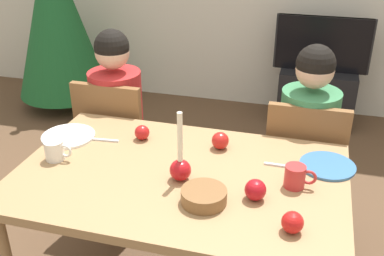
{
  "coord_description": "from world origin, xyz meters",
  "views": [
    {
      "loc": [
        0.49,
        -1.58,
        1.8
      ],
      "look_at": [
        0.0,
        0.2,
        0.87
      ],
      "focal_mm": 42.89,
      "sensor_mm": 36.0,
      "label": 1
    }
  ],
  "objects": [
    {
      "name": "plate_left",
      "position": [
        -0.62,
        0.17,
        0.76
      ],
      "size": [
        0.26,
        0.26,
        0.01
      ],
      "primitive_type": "cylinder",
      "color": "white",
      "rests_on": "dining_table"
    },
    {
      "name": "dining_table",
      "position": [
        0.0,
        0.0,
        0.67
      ],
      "size": [
        1.4,
        0.9,
        0.75
      ],
      "color": "#99754C",
      "rests_on": "ground"
    },
    {
      "name": "mug_right",
      "position": [
        0.48,
        0.03,
        0.8
      ],
      "size": [
        0.13,
        0.08,
        0.09
      ],
      "color": "#B72D2D",
      "rests_on": "dining_table"
    },
    {
      "name": "christmas_tree",
      "position": [
        -1.76,
        2.03,
        0.85
      ],
      "size": [
        0.83,
        0.83,
        1.63
      ],
      "color": "brown",
      "rests_on": "ground"
    },
    {
      "name": "mug_left",
      "position": [
        -0.57,
        -0.03,
        0.8
      ],
      "size": [
        0.13,
        0.08,
        0.09
      ],
      "color": "silver",
      "rests_on": "dining_table"
    },
    {
      "name": "apple_by_left_plate",
      "position": [
        -0.26,
        0.25,
        0.79
      ],
      "size": [
        0.07,
        0.07,
        0.07
      ],
      "primitive_type": "sphere",
      "color": "red",
      "rests_on": "dining_table"
    },
    {
      "name": "fork_left",
      "position": [
        -0.45,
        0.18,
        0.75
      ],
      "size": [
        0.18,
        0.03,
        0.01
      ],
      "primitive_type": "cube",
      "rotation": [
        0.0,
        0.0,
        0.1
      ],
      "color": "silver",
      "rests_on": "dining_table"
    },
    {
      "name": "apple_far_edge",
      "position": [
        0.12,
        0.26,
        0.79
      ],
      "size": [
        0.08,
        0.08,
        0.08
      ],
      "primitive_type": "sphere",
      "color": "red",
      "rests_on": "dining_table"
    },
    {
      "name": "apple_by_right_mug",
      "position": [
        0.49,
        -0.26,
        0.79
      ],
      "size": [
        0.08,
        0.08,
        0.08
      ],
      "primitive_type": "sphere",
      "color": "red",
      "rests_on": "dining_table"
    },
    {
      "name": "bowl_walnuts",
      "position": [
        0.15,
        -0.17,
        0.78
      ],
      "size": [
        0.18,
        0.18,
        0.06
      ],
      "primitive_type": "cylinder",
      "color": "brown",
      "rests_on": "dining_table"
    },
    {
      "name": "apple_near_candle",
      "position": [
        0.34,
        -0.1,
        0.79
      ],
      "size": [
        0.09,
        0.09,
        0.09
      ],
      "primitive_type": "sphere",
      "color": "#AB1119",
      "rests_on": "dining_table"
    },
    {
      "name": "person_right_child",
      "position": [
        0.51,
        0.64,
        0.57
      ],
      "size": [
        0.3,
        0.3,
        1.17
      ],
      "color": "#33384C",
      "rests_on": "ground"
    },
    {
      "name": "tv",
      "position": [
        0.55,
        2.3,
        0.71
      ],
      "size": [
        0.79,
        0.05,
        0.46
      ],
      "color": "black",
      "rests_on": "tv_stand"
    },
    {
      "name": "plate_right",
      "position": [
        0.61,
        0.22,
        0.76
      ],
      "size": [
        0.24,
        0.24,
        0.01
      ],
      "primitive_type": "cylinder",
      "color": "teal",
      "rests_on": "dining_table"
    },
    {
      "name": "candle_centerpiece",
      "position": [
        0.02,
        -0.04,
        0.81
      ],
      "size": [
        0.09,
        0.09,
        0.31
      ],
      "color": "red",
      "rests_on": "dining_table"
    },
    {
      "name": "tv_stand",
      "position": [
        0.55,
        2.3,
        0.24
      ],
      "size": [
        0.64,
        0.4,
        0.48
      ],
      "primitive_type": "cube",
      "color": "black",
      "rests_on": "ground"
    },
    {
      "name": "chair_left",
      "position": [
        -0.57,
        0.61,
        0.51
      ],
      "size": [
        0.4,
        0.4,
        0.9
      ],
      "color": "brown",
      "rests_on": "ground"
    },
    {
      "name": "fork_right",
      "position": [
        0.43,
        0.17,
        0.75
      ],
      "size": [
        0.18,
        0.01,
        0.01
      ],
      "primitive_type": "cube",
      "rotation": [
        0.0,
        0.0,
        -0.0
      ],
      "color": "silver",
      "rests_on": "dining_table"
    },
    {
      "name": "person_left_child",
      "position": [
        -0.57,
        0.64,
        0.57
      ],
      "size": [
        0.3,
        0.3,
        1.17
      ],
      "color": "#33384C",
      "rests_on": "ground"
    },
    {
      "name": "chair_right",
      "position": [
        0.51,
        0.61,
        0.51
      ],
      "size": [
        0.4,
        0.4,
        0.9
      ],
      "color": "brown",
      "rests_on": "ground"
    }
  ]
}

